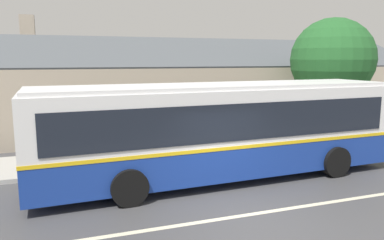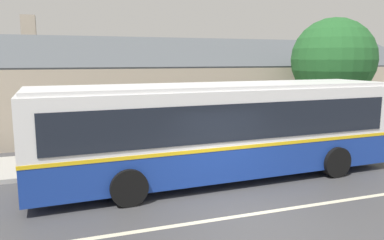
% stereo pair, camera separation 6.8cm
% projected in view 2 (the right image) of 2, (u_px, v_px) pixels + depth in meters
% --- Properties ---
extents(ground_plane, '(300.00, 300.00, 0.00)m').
position_uv_depth(ground_plane, '(247.00, 215.00, 9.20)').
color(ground_plane, '#424244').
extents(sidewalk_far, '(60.00, 3.00, 0.15)m').
position_uv_depth(sidewalk_far, '(177.00, 154.00, 14.78)').
color(sidewalk_far, '#ADAAA3').
rests_on(sidewalk_far, ground).
extents(lane_divider_stripe, '(60.00, 0.16, 0.01)m').
position_uv_depth(lane_divider_stripe, '(247.00, 215.00, 9.20)').
color(lane_divider_stripe, beige).
rests_on(lane_divider_stripe, ground).
extents(community_building, '(28.18, 8.18, 6.02)m').
position_uv_depth(community_building, '(175.00, 94.00, 21.52)').
color(community_building, tan).
rests_on(community_building, ground).
extents(transit_bus, '(11.75, 3.04, 3.03)m').
position_uv_depth(transit_bus, '(220.00, 128.00, 11.81)').
color(transit_bus, navy).
rests_on(transit_bus, ground).
extents(bench_down_street, '(1.71, 0.51, 0.94)m').
position_uv_depth(bench_down_street, '(68.00, 153.00, 13.06)').
color(bench_down_street, '#4C4C4C').
rests_on(bench_down_street, sidewalk_far).
extents(street_tree_primary, '(3.89, 3.89, 5.72)m').
position_uv_depth(street_tree_primary, '(333.00, 60.00, 17.60)').
color(street_tree_primary, '#4C3828').
rests_on(street_tree_primary, ground).
extents(bus_stop_sign, '(0.36, 0.07, 2.40)m').
position_uv_depth(bus_stop_sign, '(330.00, 111.00, 15.68)').
color(bus_stop_sign, gray).
rests_on(bus_stop_sign, sidewalk_far).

